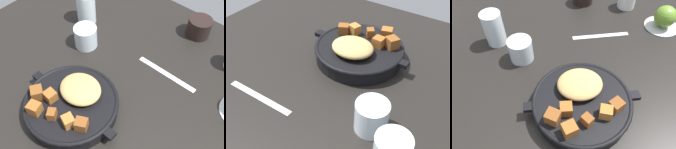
% 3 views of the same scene
% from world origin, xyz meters
% --- Properties ---
extents(ground_plane, '(1.06, 0.96, 0.02)m').
position_xyz_m(ground_plane, '(0.00, 0.00, -0.01)').
color(ground_plane, black).
extents(cast_iron_skillet, '(0.30, 0.26, 0.08)m').
position_xyz_m(cast_iron_skillet, '(0.00, -0.12, 0.03)').
color(cast_iron_skillet, black).
rests_on(cast_iron_skillet, ground_plane).
extents(saucer_plate, '(0.12, 0.12, 0.01)m').
position_xyz_m(saucer_plate, '(0.35, 0.18, 0.00)').
color(saucer_plate, '#B7BABF').
rests_on(saucer_plate, ground_plane).
extents(red_apple, '(0.08, 0.08, 0.08)m').
position_xyz_m(red_apple, '(0.35, 0.18, 0.04)').
color(red_apple, olive).
rests_on(red_apple, saucer_plate).
extents(butter_knife, '(0.20, 0.02, 0.00)m').
position_xyz_m(butter_knife, '(0.12, 0.16, 0.00)').
color(butter_knife, silver).
rests_on(butter_knife, ground_plane).
extents(water_glass_short, '(0.07, 0.07, 0.07)m').
position_xyz_m(water_glass_short, '(-0.15, 0.09, 0.04)').
color(water_glass_short, silver).
rests_on(water_glass_short, ground_plane).
extents(water_glass_tall, '(0.07, 0.07, 0.11)m').
position_xyz_m(water_glass_tall, '(-0.24, 0.17, 0.06)').
color(water_glass_tall, silver).
rests_on(water_glass_tall, ground_plane).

